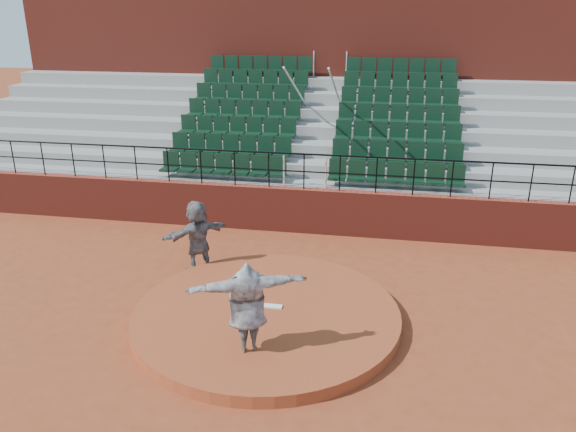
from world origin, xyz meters
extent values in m
plane|color=brown|center=(0.00, 0.00, 0.00)|extent=(90.00, 90.00, 0.00)
cylinder|color=#9B4322|center=(0.00, 0.00, 0.12)|extent=(5.50, 5.50, 0.25)
cube|color=white|center=(0.00, 0.15, 0.27)|extent=(0.60, 0.15, 0.03)
cube|color=maroon|center=(0.00, 5.00, 0.65)|extent=(24.00, 0.30, 1.30)
cylinder|color=black|center=(0.00, 5.00, 2.30)|extent=(24.00, 0.05, 0.05)
cylinder|color=black|center=(0.00, 5.00, 1.80)|extent=(24.00, 0.04, 0.04)
cylinder|color=black|center=(-9.00, 5.00, 1.80)|extent=(0.04, 0.04, 1.00)
cylinder|color=black|center=(-8.00, 5.00, 1.80)|extent=(0.04, 0.04, 1.00)
cylinder|color=black|center=(-7.00, 5.00, 1.80)|extent=(0.04, 0.04, 1.00)
cylinder|color=black|center=(-6.00, 5.00, 1.80)|extent=(0.04, 0.04, 1.00)
cylinder|color=black|center=(-5.00, 5.00, 1.80)|extent=(0.04, 0.04, 1.00)
cylinder|color=black|center=(-4.00, 5.00, 1.80)|extent=(0.04, 0.04, 1.00)
cylinder|color=black|center=(-3.00, 5.00, 1.80)|extent=(0.04, 0.04, 1.00)
cylinder|color=black|center=(-2.00, 5.00, 1.80)|extent=(0.04, 0.04, 1.00)
cylinder|color=black|center=(-1.00, 5.00, 1.80)|extent=(0.04, 0.04, 1.00)
cylinder|color=black|center=(0.00, 5.00, 1.80)|extent=(0.04, 0.04, 1.00)
cylinder|color=black|center=(1.00, 5.00, 1.80)|extent=(0.04, 0.04, 1.00)
cylinder|color=black|center=(2.00, 5.00, 1.80)|extent=(0.04, 0.04, 1.00)
cylinder|color=black|center=(3.00, 5.00, 1.80)|extent=(0.04, 0.04, 1.00)
cylinder|color=black|center=(4.00, 5.00, 1.80)|extent=(0.04, 0.04, 1.00)
cylinder|color=black|center=(5.00, 5.00, 1.80)|extent=(0.04, 0.04, 1.00)
cylinder|color=black|center=(6.00, 5.00, 1.80)|extent=(0.04, 0.04, 1.00)
cylinder|color=black|center=(7.00, 5.00, 1.80)|extent=(0.04, 0.04, 1.00)
cube|color=gray|center=(0.00, 5.58, 0.65)|extent=(24.00, 0.85, 1.30)
cube|color=black|center=(-2.53, 5.59, 1.66)|extent=(3.85, 0.48, 0.72)
cube|color=black|center=(2.53, 5.59, 1.66)|extent=(3.85, 0.48, 0.72)
cube|color=gray|center=(0.00, 6.43, 0.85)|extent=(24.00, 0.85, 1.70)
cube|color=black|center=(-2.53, 6.44, 2.06)|extent=(3.85, 0.48, 0.72)
cube|color=black|center=(2.53, 6.44, 2.06)|extent=(3.85, 0.48, 0.72)
cube|color=gray|center=(0.00, 7.28, 1.05)|extent=(24.00, 0.85, 2.10)
cube|color=black|center=(-2.53, 7.29, 2.46)|extent=(3.85, 0.48, 0.72)
cube|color=black|center=(2.53, 7.29, 2.46)|extent=(3.85, 0.48, 0.72)
cube|color=gray|center=(0.00, 8.12, 1.25)|extent=(24.00, 0.85, 2.50)
cube|color=black|center=(-2.53, 8.13, 2.86)|extent=(3.85, 0.48, 0.72)
cube|color=black|center=(2.53, 8.13, 2.86)|extent=(3.85, 0.48, 0.72)
cube|color=gray|center=(0.00, 8.97, 1.45)|extent=(24.00, 0.85, 2.90)
cube|color=black|center=(-2.53, 8.98, 3.26)|extent=(3.85, 0.48, 0.72)
cube|color=black|center=(2.53, 8.98, 3.26)|extent=(3.85, 0.48, 0.72)
cube|color=gray|center=(0.00, 9.82, 1.65)|extent=(24.00, 0.85, 3.30)
cube|color=black|center=(-2.53, 9.83, 3.66)|extent=(3.85, 0.48, 0.72)
cube|color=black|center=(2.53, 9.83, 3.66)|extent=(3.85, 0.48, 0.72)
cube|color=gray|center=(0.00, 10.68, 1.85)|extent=(24.00, 0.85, 3.70)
cube|color=black|center=(-2.53, 10.69, 4.06)|extent=(3.85, 0.48, 0.72)
cube|color=black|center=(2.53, 10.69, 4.06)|extent=(3.85, 0.48, 0.72)
cylinder|color=silver|center=(-0.60, 8.12, 3.40)|extent=(0.06, 5.97, 2.46)
cylinder|color=silver|center=(0.60, 8.12, 3.40)|extent=(0.06, 5.97, 2.46)
cube|color=maroon|center=(0.00, 12.60, 3.55)|extent=(24.00, 3.00, 7.10)
imported|color=black|center=(-0.03, -1.40, 1.12)|extent=(2.19, 1.38, 1.74)
imported|color=black|center=(-2.15, 2.04, 0.90)|extent=(1.57, 1.56, 1.81)
camera|label=1|loc=(2.25, -9.90, 6.13)|focal=35.00mm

